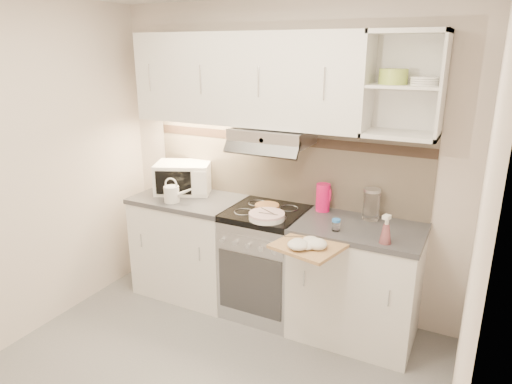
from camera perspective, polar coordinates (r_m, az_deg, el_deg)
room_shell at (r=2.81m, az=-5.07°, el=7.16°), size 3.04×2.84×2.52m
base_cabinet_left at (r=4.16m, az=-8.14°, el=-6.77°), size 0.90×0.60×0.86m
worktop_left at (r=4.00m, az=-8.42°, el=-0.88°), size 0.92×0.62×0.04m
base_cabinet_right at (r=3.59m, az=12.33°, el=-11.17°), size 0.90×0.60×0.86m
worktop_right at (r=3.40m, az=12.82°, el=-4.49°), size 0.92×0.62×0.04m
electric_range at (r=3.80m, az=1.27°, el=-8.67°), size 0.60×0.60×0.90m
microwave at (r=4.10m, az=-9.08°, el=1.80°), size 0.57×0.51×0.27m
watering_can at (r=3.86m, az=-10.41°, el=-0.18°), size 0.25×0.13×0.21m
plate_stack at (r=3.43m, az=1.36°, el=-3.02°), size 0.27×0.27×0.06m
bread_loaf at (r=3.62m, az=1.39°, el=-1.94°), size 0.19×0.19×0.05m
pink_pitcher at (r=3.62m, az=8.39°, el=-0.67°), size 0.12×0.11×0.22m
glass_jar at (r=3.50m, az=14.21°, el=-1.48°), size 0.13×0.13×0.24m
spice_jar at (r=3.26m, az=9.97°, el=-4.07°), size 0.06×0.06×0.09m
spray_bottle at (r=3.12m, az=15.94°, el=-4.73°), size 0.08×0.08×0.21m
cutting_board at (r=3.08m, az=6.55°, el=-6.72°), size 0.49×0.46×0.02m
dish_towel at (r=3.02m, az=6.59°, el=-6.29°), size 0.27×0.23×0.07m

